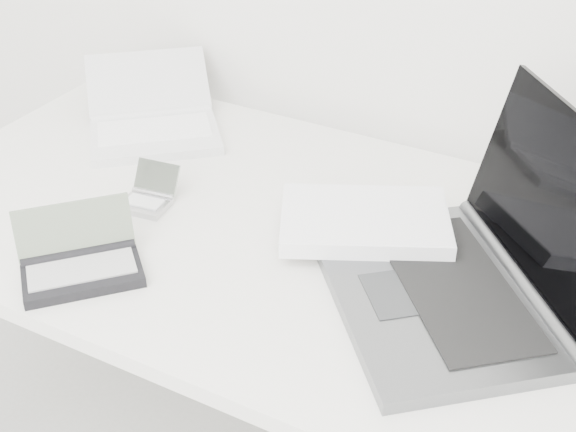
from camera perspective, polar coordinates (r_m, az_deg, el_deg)
The scene contains 5 objects.
desk at distance 1.44m, azimuth 1.80°, elevation -3.08°, with size 1.60×0.80×0.73m.
laptop_large at distance 1.32m, azimuth 10.58°, elevation -2.75°, with size 0.64×0.57×0.29m.
netbook_open_white at distance 1.78m, azimuth -9.58°, elevation 6.68°, with size 0.42×0.43×0.12m.
pda_silver at distance 1.53m, azimuth -9.90°, elevation 1.33°, with size 0.10×0.11×0.07m.
palmtop_charcoal at distance 1.36m, azimuth -14.54°, elevation -3.26°, with size 0.23×0.23×0.10m.
Camera 1 is at (0.51, 0.51, 1.54)m, focal length 50.00 mm.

